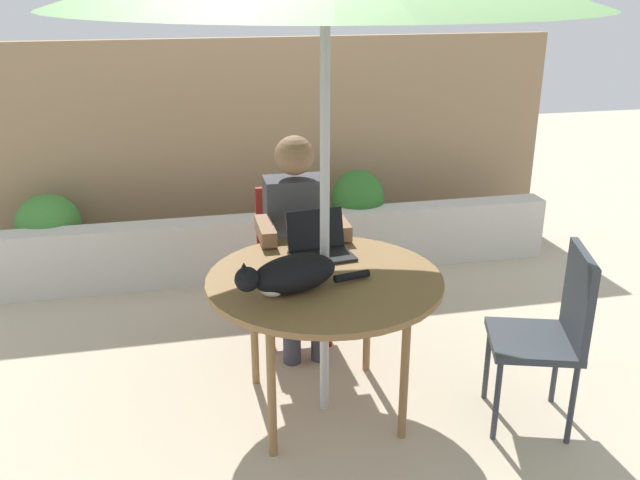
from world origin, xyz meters
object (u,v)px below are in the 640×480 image
at_px(chair_occupied, 293,250).
at_px(potted_plant_near_fence, 358,208).
at_px(person_seated, 297,232).
at_px(potted_plant_by_chair, 50,233).
at_px(cat, 289,275).
at_px(chair_empty, 553,325).
at_px(laptop, 319,242).
at_px(patio_table, 325,287).

height_order(chair_occupied, potted_plant_near_fence, chair_occupied).
distance_m(person_seated, potted_plant_by_chair, 2.04).
height_order(cat, potted_plant_near_fence, cat).
bearing_deg(potted_plant_by_chair, potted_plant_near_fence, -2.18).
height_order(chair_occupied, person_seated, person_seated).
relative_size(chair_empty, potted_plant_near_fence, 1.29).
relative_size(laptop, cat, 0.51).
xyz_separation_m(patio_table, potted_plant_near_fence, (0.68, 1.90, -0.27)).
height_order(laptop, potted_plant_by_chair, laptop).
xyz_separation_m(patio_table, person_seated, (0.00, 0.70, 0.03)).
relative_size(laptop, potted_plant_near_fence, 0.48).
distance_m(patio_table, potted_plant_near_fence, 2.04).
relative_size(cat, potted_plant_near_fence, 0.93).
bearing_deg(cat, person_seated, 77.16).
relative_size(person_seated, potted_plant_near_fence, 1.78).
relative_size(patio_table, chair_occupied, 1.25).
xyz_separation_m(chair_occupied, chair_empty, (1.02, -1.19, 0.00)).
distance_m(chair_empty, person_seated, 1.46).
xyz_separation_m(patio_table, chair_occupied, (0.00, 0.86, -0.14)).
relative_size(patio_table, laptop, 3.38).
distance_m(chair_occupied, person_seated, 0.23).
relative_size(chair_empty, potted_plant_by_chair, 1.43).
relative_size(chair_empty, cat, 1.39).
distance_m(chair_occupied, chair_empty, 1.57).
height_order(patio_table, laptop, laptop).
bearing_deg(laptop, potted_plant_by_chair, 132.99).
bearing_deg(person_seated, cat, -102.84).
height_order(chair_empty, potted_plant_by_chair, chair_empty).
relative_size(patio_table, cat, 1.74).
bearing_deg(chair_empty, potted_plant_by_chair, 137.94).
bearing_deg(potted_plant_by_chair, patio_table, -52.14).
bearing_deg(patio_table, person_seated, 90.00).
bearing_deg(patio_table, potted_plant_by_chair, 127.86).
height_order(potted_plant_near_fence, potted_plant_by_chair, potted_plant_near_fence).
bearing_deg(cat, chair_empty, -9.60).
distance_m(laptop, cat, 0.47).
bearing_deg(potted_plant_by_chair, laptop, -47.01).
bearing_deg(person_seated, chair_occupied, 90.00).
bearing_deg(patio_table, chair_occupied, 90.00).
xyz_separation_m(laptop, potted_plant_by_chair, (-1.58, 1.69, -0.44)).
relative_size(chair_occupied, person_seated, 0.72).
bearing_deg(laptop, person_seated, 94.87).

